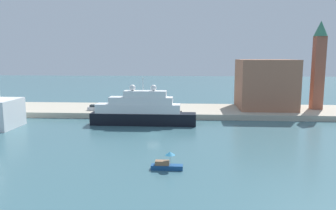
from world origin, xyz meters
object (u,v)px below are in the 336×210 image
object	(u,v)px
bell_tower	(319,62)
mooring_bollard	(181,112)
small_motorboat	(167,164)
harbor_building	(265,84)
large_yacht	(142,111)
person_figure	(110,109)
parked_car	(95,108)

from	to	relation	value
bell_tower	mooring_bollard	size ratio (longest dim) A/B	36.30
small_motorboat	harbor_building	xyz separation A→B (m)	(24.35, 48.65, 7.44)
large_yacht	harbor_building	bearing A→B (deg)	29.62
harbor_building	person_figure	xyz separation A→B (m)	(-42.51, -8.87, -6.09)
bell_tower	mooring_bollard	bearing A→B (deg)	-165.30
large_yacht	harbor_building	size ratio (longest dim) A/B	1.59
small_motorboat	bell_tower	world-z (taller)	bell_tower
harbor_building	parked_car	distance (m)	47.82
bell_tower	parked_car	bearing A→B (deg)	-174.28
small_motorboat	harbor_building	size ratio (longest dim) A/B	0.29
small_motorboat	mooring_bollard	bearing A→B (deg)	88.59
bell_tower	parked_car	distance (m)	62.36
large_yacht	harbor_building	distance (m)	37.62
small_motorboat	parked_car	world-z (taller)	parked_car
mooring_bollard	parked_car	bearing A→B (deg)	171.06
bell_tower	large_yacht	bearing A→B (deg)	-159.25
parked_car	person_figure	bearing A→B (deg)	-23.33
mooring_bollard	person_figure	bearing A→B (deg)	174.62
bell_tower	person_figure	xyz separation A→B (m)	(-56.41, -7.99, -12.34)
bell_tower	person_figure	distance (m)	58.30
large_yacht	parked_car	world-z (taller)	large_yacht
large_yacht	mooring_bollard	distance (m)	11.98
harbor_building	person_figure	size ratio (longest dim) A/B	9.75
large_yacht	parked_car	bearing A→B (deg)	141.65
large_yacht	person_figure	size ratio (longest dim) A/B	15.54
parked_car	harbor_building	bearing A→B (deg)	8.46
harbor_building	bell_tower	bearing A→B (deg)	-3.62
small_motorboat	harbor_building	distance (m)	54.91
harbor_building	mooring_bollard	world-z (taller)	harbor_building
parked_car	person_figure	xyz separation A→B (m)	(4.39, -1.89, 0.09)
large_yacht	mooring_bollard	bearing A→B (deg)	40.78
bell_tower	mooring_bollard	distance (m)	40.64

